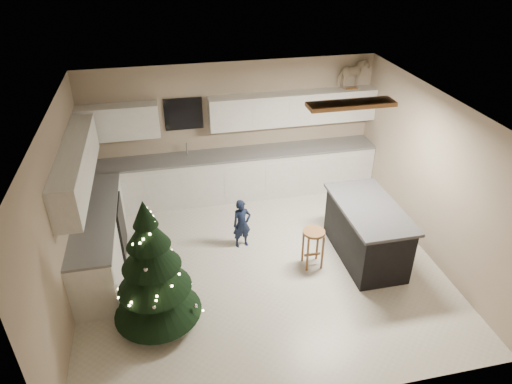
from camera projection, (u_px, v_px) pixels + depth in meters
ground_plane at (261, 264)px, 7.31m from camera, size 5.50×5.50×0.00m
room_shell at (263, 168)px, 6.42m from camera, size 5.52×5.02×2.61m
cabinetry at (191, 180)px, 8.14m from camera, size 5.50×3.20×2.00m
island at (366, 231)px, 7.27m from camera, size 0.90×1.70×0.95m
bar_stool at (313, 240)px, 7.06m from camera, size 0.34×0.34×0.65m
christmas_tree at (153, 276)px, 5.88m from camera, size 1.21×1.17×1.94m
toddler at (242, 224)px, 7.53m from camera, size 0.35×0.26×0.87m
rocking_horse at (353, 74)px, 8.52m from camera, size 0.67×0.46×0.54m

